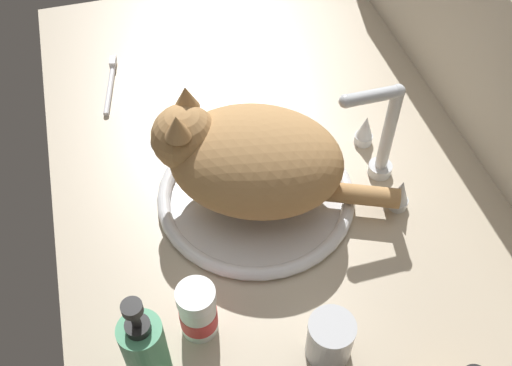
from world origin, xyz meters
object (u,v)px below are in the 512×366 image
(sink_basin, at_px, (256,195))
(cat, at_px, (245,158))
(soap_pump_bottle, at_px, (146,353))
(metal_jar, at_px, (330,339))
(toothbrush, at_px, (110,84))
(faucet, at_px, (382,142))
(pill_bottle, at_px, (198,312))

(sink_basin, bearing_deg, cat, -112.94)
(sink_basin, bearing_deg, soap_pump_bottle, -39.31)
(metal_jar, relative_size, toothbrush, 0.47)
(faucet, relative_size, metal_jar, 2.60)
(metal_jar, bearing_deg, soap_pump_bottle, -96.29)
(toothbrush, bearing_deg, metal_jar, 19.54)
(soap_pump_bottle, xyz_separation_m, toothbrush, (-0.59, 0.01, -0.07))
(faucet, bearing_deg, sink_basin, -90.00)
(cat, height_order, metal_jar, cat)
(sink_basin, distance_m, metal_jar, 0.28)
(cat, relative_size, toothbrush, 2.40)
(sink_basin, xyz_separation_m, pill_bottle, (0.20, -0.14, 0.03))
(metal_jar, bearing_deg, cat, -172.13)
(sink_basin, height_order, faucet, faucet)
(faucet, relative_size, toothbrush, 1.23)
(sink_basin, height_order, soap_pump_bottle, soap_pump_bottle)
(toothbrush, bearing_deg, faucet, 49.91)
(pill_bottle, xyz_separation_m, toothbrush, (-0.54, -0.06, -0.04))
(faucet, xyz_separation_m, soap_pump_bottle, (0.25, -0.42, -0.00))
(faucet, bearing_deg, toothbrush, -130.09)
(cat, xyz_separation_m, pill_bottle, (0.21, -0.12, -0.05))
(toothbrush, bearing_deg, soap_pump_bottle, -1.14)
(soap_pump_bottle, height_order, toothbrush, soap_pump_bottle)
(pill_bottle, xyz_separation_m, metal_jar, (0.08, 0.16, -0.01))
(sink_basin, xyz_separation_m, toothbrush, (-0.34, -0.20, -0.00))
(faucet, xyz_separation_m, metal_jar, (0.28, -0.18, -0.04))
(pill_bottle, bearing_deg, faucet, 120.24)
(sink_basin, xyz_separation_m, soap_pump_bottle, (0.25, -0.21, 0.06))
(cat, distance_m, toothbrush, 0.39)
(faucet, relative_size, pill_bottle, 2.02)
(cat, xyz_separation_m, metal_jar, (0.29, 0.04, -0.06))
(sink_basin, relative_size, cat, 0.85)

